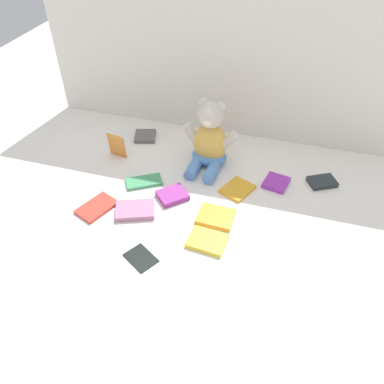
% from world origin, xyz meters
% --- Properties ---
extents(ground_plane, '(3.20, 3.20, 0.00)m').
position_xyz_m(ground_plane, '(0.00, 0.00, 0.00)').
color(ground_plane, silver).
extents(backdrop_drape, '(1.58, 0.03, 0.64)m').
position_xyz_m(backdrop_drape, '(0.00, 0.45, 0.32)').
color(backdrop_drape, silver).
rests_on(backdrop_drape, ground_plane).
extents(teddy_bear, '(0.22, 0.20, 0.27)m').
position_xyz_m(teddy_bear, '(-0.03, 0.20, 0.10)').
color(teddy_bear, '#E5B24C').
rests_on(teddy_bear, ground_plane).
extents(book_case_0, '(0.11, 0.11, 0.02)m').
position_xyz_m(book_case_0, '(-0.33, 0.30, 0.01)').
color(book_case_0, '#5A5554').
rests_on(book_case_0, ground_plane).
extents(book_case_1, '(0.13, 0.16, 0.01)m').
position_xyz_m(book_case_1, '(-0.33, -0.17, 0.01)').
color(book_case_1, '#CD3D30').
rests_on(book_case_1, ground_plane).
extents(book_case_2, '(0.13, 0.13, 0.02)m').
position_xyz_m(book_case_2, '(-0.10, -0.04, 0.01)').
color(book_case_2, '#912F8A').
rests_on(book_case_2, ground_plane).
extents(book_case_3, '(0.13, 0.14, 0.01)m').
position_xyz_m(book_case_3, '(0.12, 0.07, 0.01)').
color(book_case_3, gold).
rests_on(book_case_3, ground_plane).
extents(book_case_4, '(0.10, 0.11, 0.02)m').
position_xyz_m(book_case_4, '(0.25, 0.14, 0.01)').
color(book_case_4, purple).
rests_on(book_case_4, ground_plane).
extents(book_case_5, '(0.15, 0.13, 0.02)m').
position_xyz_m(book_case_5, '(-0.20, -0.15, 0.01)').
color(book_case_5, '#B06C92').
rests_on(book_case_5, ground_plane).
extents(book_case_6, '(0.15, 0.12, 0.01)m').
position_xyz_m(book_case_6, '(-0.23, 0.01, 0.01)').
color(book_case_6, '#41955F').
rests_on(book_case_6, ground_plane).
extents(book_case_7, '(0.12, 0.10, 0.02)m').
position_xyz_m(book_case_7, '(0.08, -0.10, 0.01)').
color(book_case_7, gold).
rests_on(book_case_7, ground_plane).
extents(book_case_8, '(0.08, 0.03, 0.10)m').
position_xyz_m(book_case_8, '(-0.39, 0.14, 0.05)').
color(book_case_8, orange).
rests_on(book_case_8, ground_plane).
extents(book_case_9, '(0.12, 0.11, 0.02)m').
position_xyz_m(book_case_9, '(0.41, 0.19, 0.01)').
color(book_case_9, '#242C2E').
rests_on(book_case_9, ground_plane).
extents(book_case_10, '(0.13, 0.10, 0.02)m').
position_xyz_m(book_case_10, '(0.08, -0.21, 0.01)').
color(book_case_10, yellow).
rests_on(book_case_10, ground_plane).
extents(book_case_11, '(0.12, 0.11, 0.01)m').
position_xyz_m(book_case_11, '(-0.10, -0.33, 0.00)').
color(book_case_11, black).
rests_on(book_case_11, ground_plane).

